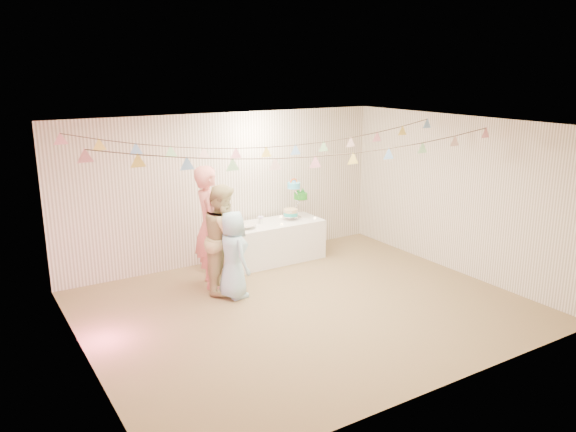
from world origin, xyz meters
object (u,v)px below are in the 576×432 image
cake_stand (295,197)px  person_adult_a (210,226)px  person_child (233,255)px  person_adult_b (224,238)px  table (271,242)px

cake_stand → person_adult_a: (-1.91, -0.53, -0.14)m
person_child → person_adult_b: bearing=-4.4°
cake_stand → person_child: bearing=-147.5°
table → cake_stand: (0.55, 0.05, 0.74)m
cake_stand → person_adult_a: 1.99m
person_adult_b → cake_stand: bearing=-31.9°
person_adult_a → person_adult_b: person_adult_a is taller
person_adult_b → person_child: (-0.01, -0.31, -0.17)m
table → cake_stand: 0.93m
cake_stand → person_adult_a: size_ratio=0.36×
person_adult_a → person_adult_b: 0.36m
cake_stand → person_child: 2.20m
cake_stand → person_child: cake_stand is taller
person_adult_a → person_adult_b: size_ratio=1.15×
table → cake_stand: cake_stand is taller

